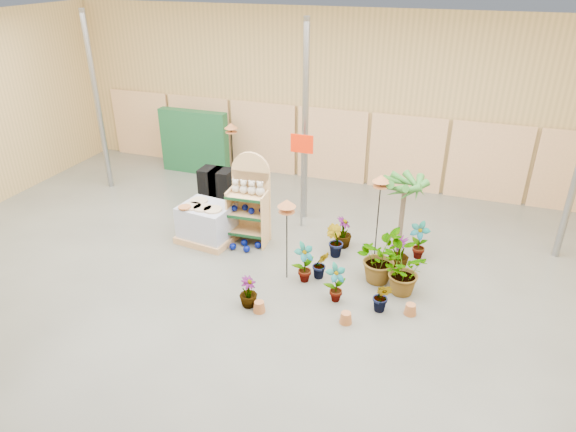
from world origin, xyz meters
name	(u,v)px	position (x,y,z in m)	size (l,w,h in m)	color
room	(261,167)	(0.00, 0.91, 2.21)	(15.20, 12.10, 4.70)	#535349
display_shelf	(250,202)	(-0.74, 2.04, 0.91)	(0.86, 0.57, 1.99)	tan
teddy_bears	(249,188)	(-0.72, 1.95, 1.26)	(0.74, 0.19, 0.32)	#BFB4A1
gazing_balls_shelf	(248,209)	(-0.74, 1.93, 0.78)	(0.73, 0.25, 0.14)	#030D62
gazing_balls_floor	(245,246)	(-0.70, 1.61, 0.07)	(0.63, 0.39, 0.15)	#030D62
pallet_stack	(207,223)	(-1.63, 1.70, 0.41)	(1.28, 1.11, 0.86)	tan
charcoal_planters	(217,188)	(-2.17, 3.28, 0.50)	(0.80, 0.50, 1.00)	black
trellis_stock	(194,142)	(-3.80, 5.20, 0.90)	(2.00, 0.30, 1.80)	#174E27
offer_sign	(302,162)	(0.10, 2.98, 1.57)	(0.50, 0.08, 2.20)	gray
bird_table_front	(287,206)	(0.50, 0.87, 1.54)	(0.34, 0.34, 1.66)	black
bird_table_right	(381,181)	(1.95, 2.23, 1.68)	(0.34, 0.34, 1.82)	black
bird_table_back	(231,128)	(-2.23, 4.37, 1.70)	(0.34, 0.34, 1.84)	black
palm	(405,185)	(2.39, 2.51, 1.56)	(0.70, 0.70, 1.82)	brown
potted_plant_0	(304,263)	(0.85, 0.86, 0.41)	(0.43, 0.29, 0.82)	#2D6C23
potted_plant_1	(321,264)	(1.11, 1.09, 0.29)	(0.32, 0.26, 0.59)	#2D6C23
potted_plant_2	(378,257)	(2.14, 1.38, 0.50)	(0.90, 0.78, 1.00)	#2D6C23
potted_plant_3	(399,254)	(2.47, 1.85, 0.37)	(0.41, 0.41, 0.73)	#2D6C23
potted_plant_4	(419,240)	(2.78, 2.46, 0.40)	(0.43, 0.29, 0.81)	#2D6C23
potted_plant_5	(335,241)	(1.15, 1.98, 0.34)	(0.37, 0.30, 0.68)	#2D6C23
potted_plant_7	(248,292)	(0.16, -0.20, 0.29)	(0.32, 0.32, 0.57)	#2D6C23
potted_plant_8	(336,283)	(1.57, 0.44, 0.38)	(0.40, 0.27, 0.75)	#2D6C23
potted_plant_9	(382,297)	(2.41, 0.41, 0.30)	(0.33, 0.27, 0.60)	#2D6C23
potted_plant_10	(401,271)	(2.62, 1.09, 0.46)	(0.83, 0.72, 0.92)	#2D6C23
potted_plant_11	(343,232)	(1.22, 2.41, 0.34)	(0.38, 0.38, 0.67)	#2D6C23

